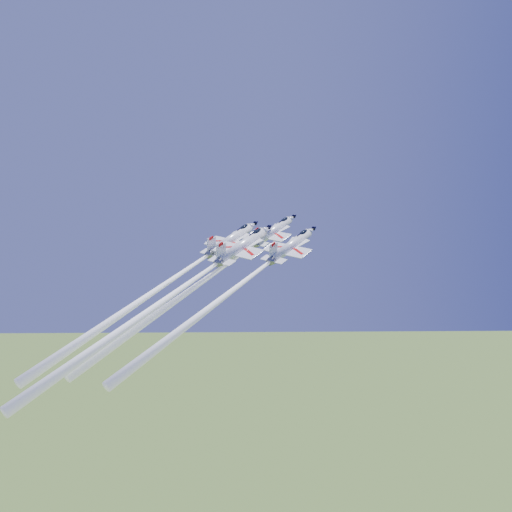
{
  "coord_description": "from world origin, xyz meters",
  "views": [
    {
      "loc": [
        -2.49,
        -118.2,
        97.92
      ],
      "look_at": [
        0.0,
        0.0,
        86.41
      ],
      "focal_mm": 40.0,
      "sensor_mm": 36.0,
      "label": 1
    }
  ],
  "objects_px": {
    "jet_lead": "(208,278)",
    "jet_left": "(165,284)",
    "jet_slot": "(171,296)",
    "jet_right": "(235,289)"
  },
  "relations": [
    {
      "from": "jet_lead",
      "to": "jet_right",
      "type": "bearing_deg",
      "value": -15.4
    },
    {
      "from": "jet_lead",
      "to": "jet_right",
      "type": "xyz_separation_m",
      "value": [
        5.35,
        -8.16,
        -0.91
      ]
    },
    {
      "from": "jet_left",
      "to": "jet_right",
      "type": "relative_size",
      "value": 1.12
    },
    {
      "from": "jet_lead",
      "to": "jet_left",
      "type": "bearing_deg",
      "value": -139.56
    },
    {
      "from": "jet_left",
      "to": "jet_right",
      "type": "distance_m",
      "value": 16.01
    },
    {
      "from": "jet_left",
      "to": "jet_lead",
      "type": "bearing_deg",
      "value": 40.44
    },
    {
      "from": "jet_lead",
      "to": "jet_left",
      "type": "relative_size",
      "value": 1.05
    },
    {
      "from": "jet_lead",
      "to": "jet_left",
      "type": "distance_m",
      "value": 8.43
    },
    {
      "from": "jet_slot",
      "to": "jet_left",
      "type": "bearing_deg",
      "value": 147.32
    },
    {
      "from": "jet_lead",
      "to": "jet_slot",
      "type": "relative_size",
      "value": 1.01
    }
  ]
}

